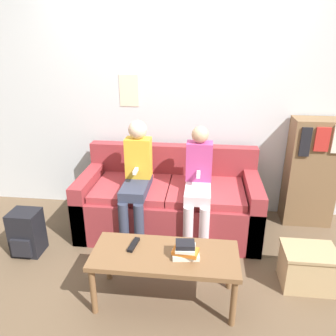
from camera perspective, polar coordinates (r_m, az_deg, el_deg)
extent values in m
plane|color=brown|center=(3.07, -0.86, -15.43)|extent=(10.00, 10.00, 0.00)
cube|color=silver|center=(3.52, 1.22, 12.63)|extent=(8.00, 0.06, 2.60)
cube|color=beige|center=(3.56, -6.83, 13.22)|extent=(0.20, 0.00, 0.33)
cube|color=maroon|center=(3.36, 0.20, -7.42)|extent=(1.76, 0.82, 0.44)
cube|color=maroon|center=(3.50, 0.82, 1.11)|extent=(1.76, 0.14, 0.37)
cube|color=maroon|center=(3.49, -13.18, -5.34)|extent=(0.14, 0.82, 0.60)
cube|color=maroon|center=(3.34, 14.25, -6.76)|extent=(0.14, 0.82, 0.60)
cube|color=#A1343A|center=(3.27, -6.25, -3.43)|extent=(0.72, 0.66, 0.07)
cube|color=#A1343A|center=(3.20, 6.67, -4.06)|extent=(0.72, 0.66, 0.07)
cube|color=brown|center=(2.43, -0.55, -14.99)|extent=(1.06, 0.45, 0.04)
cylinder|color=brown|center=(2.52, -12.89, -20.16)|extent=(0.04, 0.04, 0.38)
cylinder|color=brown|center=(2.42, 11.32, -22.04)|extent=(0.04, 0.04, 0.38)
cylinder|color=brown|center=(2.79, -10.42, -15.29)|extent=(0.04, 0.04, 0.38)
cylinder|color=brown|center=(2.70, 10.76, -16.70)|extent=(0.04, 0.04, 0.38)
cylinder|color=#33384C|center=(3.03, -7.67, -10.39)|extent=(0.09, 0.09, 0.51)
cylinder|color=#33384C|center=(3.00, -5.03, -10.60)|extent=(0.09, 0.09, 0.51)
cube|color=#33384C|center=(3.10, -5.54, -3.25)|extent=(0.23, 0.51, 0.09)
cube|color=gold|center=(3.14, -5.15, 1.80)|extent=(0.24, 0.16, 0.39)
sphere|color=beige|center=(3.06, -5.33, 6.66)|extent=(0.17, 0.17, 0.17)
cube|color=white|center=(3.03, -5.66, -0.53)|extent=(0.03, 0.12, 0.03)
cylinder|color=silver|center=(2.95, 3.49, -11.14)|extent=(0.09, 0.09, 0.51)
cylinder|color=silver|center=(2.95, 6.26, -11.26)|extent=(0.09, 0.09, 0.51)
cube|color=silver|center=(3.03, 5.23, -3.77)|extent=(0.23, 0.51, 0.09)
cube|color=#B73D7F|center=(3.08, 5.45, 1.21)|extent=(0.24, 0.16, 0.36)
sphere|color=tan|center=(3.00, 5.62, 5.81)|extent=(0.16, 0.16, 0.16)
cube|color=white|center=(2.97, 5.32, -1.12)|extent=(0.03, 0.12, 0.03)
cube|color=black|center=(2.50, -6.01, -13.13)|extent=(0.06, 0.17, 0.02)
cube|color=silver|center=(2.38, 3.11, -14.89)|extent=(0.20, 0.14, 0.03)
cube|color=orange|center=(2.36, 3.07, -14.30)|extent=(0.19, 0.14, 0.03)
cube|color=silver|center=(2.35, 3.07, -13.76)|extent=(0.14, 0.12, 0.02)
cube|color=black|center=(2.33, 3.01, -13.16)|extent=(0.14, 0.12, 0.03)
cube|color=brown|center=(3.68, 23.62, -0.72)|extent=(0.49, 0.28, 1.13)
cube|color=black|center=(3.39, 22.82, 4.18)|extent=(0.10, 0.02, 0.28)
cube|color=red|center=(3.43, 25.28, 4.51)|extent=(0.13, 0.02, 0.23)
cube|color=tan|center=(2.93, 23.06, -15.84)|extent=(0.39, 0.30, 0.30)
cube|color=tan|center=(2.83, 23.55, -13.18)|extent=(0.41, 0.32, 0.02)
cube|color=black|center=(3.29, -23.35, -10.23)|extent=(0.26, 0.22, 0.42)
cube|color=black|center=(3.24, -24.21, -12.63)|extent=(0.18, 0.03, 0.17)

